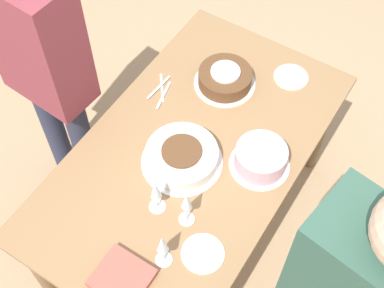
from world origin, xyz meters
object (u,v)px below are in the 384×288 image
at_px(wine_glass_near, 186,203).
at_px(wine_glass_extra, 156,191).
at_px(cake_front_chocolate, 225,78).
at_px(wine_glass_far, 162,245).
at_px(cake_back_decorated, 261,158).
at_px(cake_center_white, 182,157).
at_px(person_cutting, 43,62).

relative_size(wine_glass_near, wine_glass_extra, 1.06).
height_order(cake_front_chocolate, wine_glass_far, wine_glass_far).
bearing_deg(wine_glass_extra, cake_back_decorated, 147.43).
relative_size(cake_center_white, wine_glass_extra, 1.76).
distance_m(cake_front_chocolate, wine_glass_near, 0.73).
bearing_deg(cake_center_white, wine_glass_extra, 8.16).
relative_size(cake_front_chocolate, wine_glass_far, 1.43).
height_order(cake_center_white, person_cutting, person_cutting).
distance_m(wine_glass_near, wine_glass_far, 0.19).
xyz_separation_m(cake_front_chocolate, person_cutting, (0.48, -0.64, 0.18)).
height_order(cake_center_white, cake_back_decorated, cake_back_decorated).
bearing_deg(cake_back_decorated, wine_glass_near, -17.93).
bearing_deg(person_cutting, cake_front_chocolate, 40.58).
distance_m(wine_glass_near, wine_glass_extra, 0.13).
bearing_deg(cake_front_chocolate, wine_glass_near, 18.47).
distance_m(wine_glass_near, person_cutting, 0.89).
bearing_deg(wine_glass_near, wine_glass_extra, -82.76).
height_order(wine_glass_near, wine_glass_extra, wine_glass_near).
distance_m(cake_center_white, wine_glass_near, 0.29).
bearing_deg(person_cutting, cake_center_white, 4.30).
relative_size(cake_back_decorated, wine_glass_near, 1.23).
bearing_deg(wine_glass_near, cake_back_decorated, 162.07).
xyz_separation_m(cake_center_white, wine_glass_near, (0.22, 0.16, 0.10)).
bearing_deg(wine_glass_far, wine_glass_extra, -139.31).
height_order(cake_center_white, wine_glass_far, wine_glass_far).
distance_m(wine_glass_far, person_cutting, 0.97).
relative_size(wine_glass_far, person_cutting, 0.13).
distance_m(cake_front_chocolate, cake_back_decorated, 0.47).
bearing_deg(cake_front_chocolate, person_cutting, -53.27).
height_order(wine_glass_near, wine_glass_far, wine_glass_near).
bearing_deg(cake_back_decorated, person_cutting, -80.42).
relative_size(cake_center_white, cake_back_decorated, 1.35).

